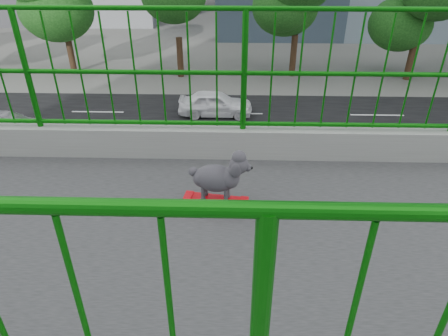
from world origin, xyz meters
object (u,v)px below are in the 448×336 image
skateboard (216,201)px  car_4 (215,103)px  car_3 (6,126)px  poodle (219,176)px  car_1 (351,207)px  car_0 (271,273)px  car_2 (418,163)px

skateboard → car_4: bearing=-168.7°
car_4 → car_3: bearing=107.3°
poodle → car_3: poodle is taller
car_1 → car_4: 10.91m
poodle → car_0: size_ratio=0.13×
car_2 → car_4: car_4 is taller
car_0 → car_2: 9.18m
skateboard → car_4: 19.38m
car_2 → skateboard: bearing=146.6°
poodle → car_2: bearing=155.1°
skateboard → car_3: skateboard is taller
skateboard → car_0: (-5.49, 1.24, -6.39)m
skateboard → car_0: 8.51m
skateboard → car_3: bearing=-134.9°
poodle → car_0: poodle is taller
car_0 → poodle: bearing=-12.5°
poodle → car_4: poodle is taller
skateboard → car_4: (-18.29, -0.95, -6.35)m
skateboard → car_1: 11.56m
car_3 → poodle: bearing=-143.2°
poodle → car_0: bearing=175.9°
car_3 → car_0: bearing=-127.6°
car_3 → car_1: bearing=-112.5°
car_0 → car_3: size_ratio=0.87×
car_0 → car_4: (-12.80, -2.19, 0.04)m
car_3 → car_4: bearing=-72.7°
poodle → skateboard: bearing=-90.0°
car_1 → poodle: bearing=-25.9°
skateboard → car_4: skateboard is taller
car_1 → car_2: 4.80m
car_2 → car_0: bearing=134.2°
car_1 → skateboard: bearing=-26.0°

